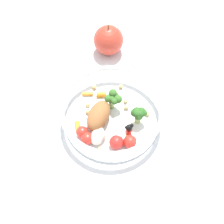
# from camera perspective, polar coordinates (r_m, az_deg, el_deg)

# --- Properties ---
(ground_plane) EXTENTS (2.40, 2.40, 0.00)m
(ground_plane) POSITION_cam_1_polar(r_m,az_deg,el_deg) (0.73, 0.43, -0.05)
(ground_plane) COLOR white
(food_container) EXTENTS (0.23, 0.23, 0.06)m
(food_container) POSITION_cam_1_polar(r_m,az_deg,el_deg) (0.69, -0.33, -0.62)
(food_container) COLOR white
(food_container) RESTS_ON ground_plane
(loose_apple) EXTENTS (0.08, 0.08, 0.09)m
(loose_apple) POSITION_cam_1_polar(r_m,az_deg,el_deg) (0.82, -0.66, 13.28)
(loose_apple) COLOR #BC3828
(loose_apple) RESTS_ON ground_plane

